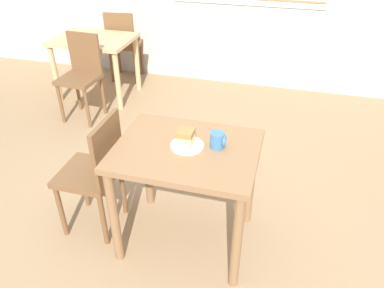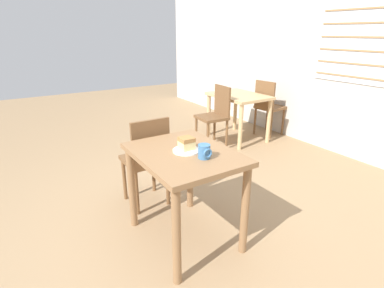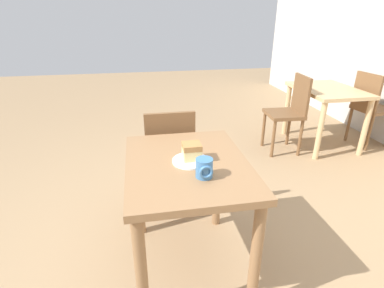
{
  "view_description": "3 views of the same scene",
  "coord_description": "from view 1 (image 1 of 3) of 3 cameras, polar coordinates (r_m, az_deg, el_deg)",
  "views": [
    {
      "loc": [
        0.53,
        -1.56,
        2.02
      ],
      "look_at": [
        0.03,
        0.27,
        0.78
      ],
      "focal_mm": 35.0,
      "sensor_mm": 36.0,
      "label": 1
    },
    {
      "loc": [
        1.78,
        -0.81,
        1.6
      ],
      "look_at": [
        0.03,
        0.29,
        0.83
      ],
      "focal_mm": 28.0,
      "sensor_mm": 36.0,
      "label": 2
    },
    {
      "loc": [
        1.47,
        0.0,
        1.54
      ],
      "look_at": [
        -0.05,
        0.28,
        0.85
      ],
      "focal_mm": 28.0,
      "sensor_mm": 36.0,
      "label": 3
    }
  ],
  "objects": [
    {
      "name": "chair_near_window",
      "position": [
        2.6,
        -14.46,
        -3.96
      ],
      "size": [
        0.38,
        0.38,
        0.89
      ],
      "rotation": [
        0.0,
        0.0,
        -1.57
      ],
      "color": "brown",
      "rests_on": "ground_plane"
    },
    {
      "name": "ground_plane",
      "position": [
        2.6,
        -2.27,
        -17.73
      ],
      "size": [
        14.0,
        14.0,
        0.0
      ],
      "primitive_type": "plane",
      "color": "#997A56"
    },
    {
      "name": "chair_far_corner",
      "position": [
        4.15,
        -16.49,
        10.29
      ],
      "size": [
        0.4,
        0.4,
        0.89
      ],
      "rotation": [
        0.0,
        0.0,
        -0.06
      ],
      "color": "brown",
      "rests_on": "ground_plane"
    },
    {
      "name": "plate",
      "position": [
        2.26,
        -0.73,
        -0.23
      ],
      "size": [
        0.2,
        0.2,
        0.01
      ],
      "color": "white",
      "rests_on": "dining_table_near"
    },
    {
      "name": "chair_far_opposite",
      "position": [
        4.99,
        -10.4,
        14.91
      ],
      "size": [
        0.42,
        0.42,
        0.89
      ],
      "rotation": [
        0.0,
        0.0,
        3.27
      ],
      "color": "brown",
      "rests_on": "ground_plane"
    },
    {
      "name": "dining_table_far",
      "position": [
        4.59,
        -14.64,
        13.91
      ],
      "size": [
        0.88,
        0.66,
        0.71
      ],
      "color": "tan",
      "rests_on": "ground_plane"
    },
    {
      "name": "coffee_mug",
      "position": [
        2.24,
        3.97,
        0.59
      ],
      "size": [
        0.1,
        0.09,
        0.1
      ],
      "color": "teal",
      "rests_on": "dining_table_near"
    },
    {
      "name": "dining_table_near",
      "position": [
        2.33,
        -0.91,
        -3.4
      ],
      "size": [
        0.87,
        0.68,
        0.77
      ],
      "color": "olive",
      "rests_on": "ground_plane"
    },
    {
      "name": "cake_slice",
      "position": [
        2.25,
        -1.03,
        1.07
      ],
      "size": [
        0.1,
        0.1,
        0.09
      ],
      "color": "#E0C67F",
      "rests_on": "plate"
    }
  ]
}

